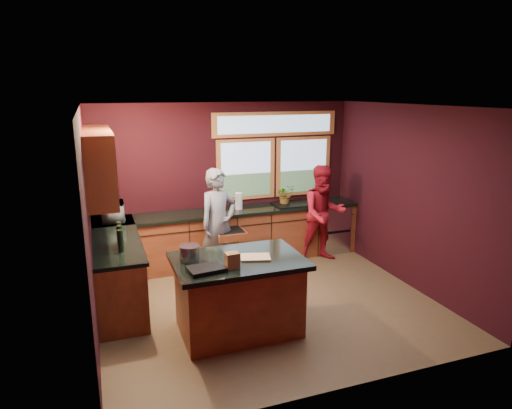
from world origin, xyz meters
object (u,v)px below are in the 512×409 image
island (239,295)px  person_red (323,214)px  stock_pot (190,253)px  person_grey (218,224)px  cutting_board (255,257)px

island → person_red: size_ratio=0.93×
stock_pot → person_red: bearing=32.0°
person_grey → stock_pot: (-0.77, -1.55, 0.16)m
person_grey → person_red: bearing=-16.5°
person_red → person_grey: bearing=-171.6°
island → person_red: person_red is taller
person_grey → cutting_board: bearing=-110.4°
person_red → stock_pot: 3.14m
person_red → stock_pot: (-2.65, -1.66, 0.20)m
person_red → stock_pot: bearing=-142.9°
person_grey → person_red: 1.89m
person_grey → cutting_board: person_grey is taller
person_grey → stock_pot: person_grey is taller
person_grey → stock_pot: size_ratio=7.28×
stock_pot → island: bearing=-15.3°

